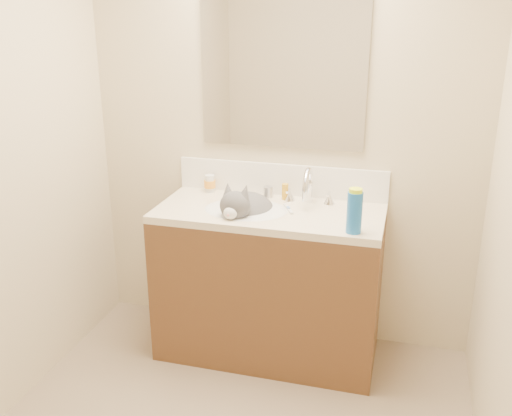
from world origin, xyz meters
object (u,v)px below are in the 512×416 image
Objects in this scene: basin at (246,222)px; amber_bottle at (285,192)px; faucet at (308,189)px; cat at (245,212)px; pill_bottle at (210,183)px; vanity_cabinet at (269,286)px; spray_can at (354,213)px; silver_jar at (268,192)px.

basin is 0.30m from amber_bottle.
faucet is 0.64× the size of cat.
cat is (-0.31, -0.15, -0.11)m from faucet.
pill_bottle is (-0.59, 0.07, -0.04)m from faucet.
vanity_cabinet is 4.29× the size of faucet.
amber_bottle is (0.18, 0.20, 0.07)m from cat.
faucet is 0.45m from spray_can.
spray_can is at bearing -12.94° from cat.
cat is 7.15× the size of silver_jar.
silver_jar is at bearing 173.88° from amber_bottle.
silver_jar is at bearing 75.66° from cat.
cat is 0.23m from silver_jar.
pill_bottle reaches higher than silver_jar.
pill_bottle is at bearing 152.87° from vanity_cabinet.
pill_bottle is at bearing 173.01° from faucet.
faucet is 4.56× the size of silver_jar.
basin is at bearing -39.69° from pill_bottle.
spray_can reaches higher than amber_bottle.
vanity_cabinet is 6.01× the size of spray_can.
cat is at bearing -154.77° from faucet.
spray_can is (0.28, -0.34, 0.01)m from faucet.
cat is 0.64m from spray_can.
basin is 2.25× the size of spray_can.
silver_jar is at bearing 142.09° from spray_can.
basin is 1.02× the size of cat.
spray_can reaches higher than basin.
faucet is 2.81× the size of pill_bottle.
silver_jar is 0.69× the size of amber_bottle.
vanity_cabinet is 0.58m from faucet.
basin is at bearing -165.96° from vanity_cabinet.
spray_can is at bearing -25.54° from pill_bottle.
faucet reaches higher than silver_jar.
amber_bottle is at bearing -6.12° from silver_jar.
cat is (-0.13, -0.01, 0.43)m from vanity_cabinet.
faucet reaches higher than cat.
pill_bottle is 0.97m from spray_can.
faucet reaches higher than amber_bottle.
amber_bottle is (-0.14, 0.05, -0.04)m from faucet.
pill_bottle is (-0.27, 0.22, 0.07)m from cat.
amber_bottle is at bearing 136.79° from spray_can.
faucet is 0.25m from silver_jar.
basin is at bearing -48.99° from cat.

